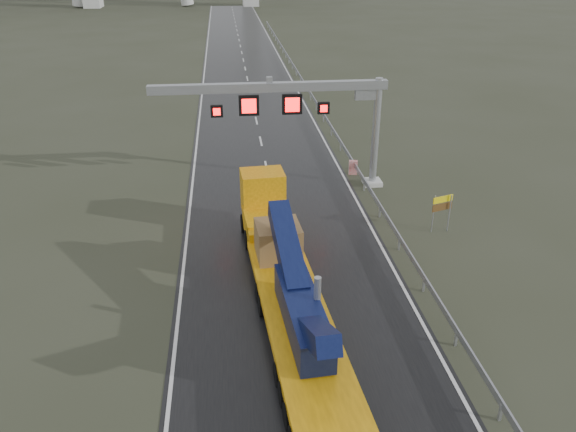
{
  "coord_description": "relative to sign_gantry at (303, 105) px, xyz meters",
  "views": [
    {
      "loc": [
        -2.71,
        -16.37,
        14.77
      ],
      "look_at": [
        -0.06,
        7.21,
        3.2
      ],
      "focal_mm": 35.0,
      "sensor_mm": 36.0,
      "label": 1
    }
  ],
  "objects": [
    {
      "name": "exit_sign_pair",
      "position": [
        6.9,
        -7.17,
        -4.05
      ],
      "size": [
        1.25,
        0.45,
        2.23
      ],
      "rotation": [
        0.0,
        0.0,
        0.31
      ],
      "color": "#95979D",
      "rests_on": "ground"
    },
    {
      "name": "ground",
      "position": [
        -2.1,
        -17.99,
        -5.61
      ],
      "size": [
        400.0,
        400.0,
        0.0
      ],
      "primitive_type": "plane",
      "color": "#333625",
      "rests_on": "ground"
    },
    {
      "name": "road",
      "position": [
        -2.1,
        22.01,
        -5.6
      ],
      "size": [
        11.0,
        200.0,
        0.02
      ],
      "primitive_type": "cube",
      "color": "black",
      "rests_on": "ground"
    },
    {
      "name": "striped_barrier",
      "position": [
        3.9,
        2.01,
        -5.11
      ],
      "size": [
        0.64,
        0.42,
        1.0
      ],
      "primitive_type": "cube",
      "rotation": [
        0.0,
        0.0,
        -0.18
      ],
      "color": "red",
      "rests_on": "ground"
    },
    {
      "name": "heavy_haul_truck",
      "position": [
        -2.58,
        -12.07,
        -3.98
      ],
      "size": [
        3.79,
        18.02,
        4.2
      ],
      "rotation": [
        0.0,
        0.0,
        0.07
      ],
      "color": "#FEB10E",
      "rests_on": "ground"
    },
    {
      "name": "guardrail",
      "position": [
        4.0,
        12.01,
        -4.91
      ],
      "size": [
        0.2,
        140.0,
        1.4
      ],
      "primitive_type": null,
      "color": "#94969C",
      "rests_on": "ground"
    },
    {
      "name": "sign_gantry",
      "position": [
        0.0,
        0.0,
        0.0
      ],
      "size": [
        14.9,
        1.2,
        7.42
      ],
      "color": "beige",
      "rests_on": "ground"
    }
  ]
}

